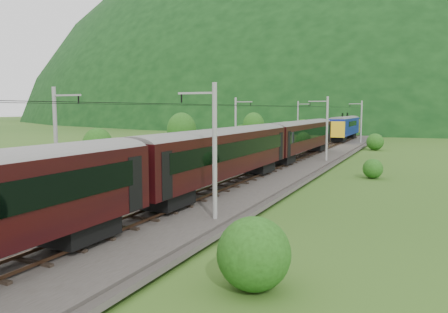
% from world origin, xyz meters
% --- Properties ---
extents(ground, '(600.00, 600.00, 0.00)m').
position_xyz_m(ground, '(0.00, 0.00, 0.00)').
color(ground, '#2A4E18').
rests_on(ground, ground).
extents(railbed, '(14.00, 220.00, 0.30)m').
position_xyz_m(railbed, '(0.00, 10.00, 0.15)').
color(railbed, '#38332D').
rests_on(railbed, ground).
extents(track_left, '(2.40, 220.00, 0.27)m').
position_xyz_m(track_left, '(-2.40, 10.00, 0.37)').
color(track_left, '#523523').
rests_on(track_left, railbed).
extents(track_right, '(2.40, 220.00, 0.27)m').
position_xyz_m(track_right, '(2.40, 10.00, 0.37)').
color(track_right, '#523523').
rests_on(track_right, railbed).
extents(catenary_left, '(2.54, 192.28, 8.00)m').
position_xyz_m(catenary_left, '(-6.12, 32.00, 4.50)').
color(catenary_left, gray).
rests_on(catenary_left, railbed).
extents(catenary_right, '(2.54, 192.28, 8.00)m').
position_xyz_m(catenary_right, '(6.12, 32.00, 4.50)').
color(catenary_right, gray).
rests_on(catenary_right, railbed).
extents(overhead_wires, '(4.83, 198.00, 0.03)m').
position_xyz_m(overhead_wires, '(0.00, 10.00, 7.10)').
color(overhead_wires, black).
rests_on(overhead_wires, ground).
extents(mountain_main, '(504.00, 360.00, 244.00)m').
position_xyz_m(mountain_main, '(0.00, 260.00, 0.00)').
color(mountain_main, black).
rests_on(mountain_main, ground).
extents(mountain_ridge, '(336.00, 280.00, 132.00)m').
position_xyz_m(mountain_ridge, '(-120.00, 300.00, 0.00)').
color(mountain_ridge, black).
rests_on(mountain_ridge, ground).
extents(train, '(3.27, 130.71, 5.70)m').
position_xyz_m(train, '(2.40, 9.25, 3.83)').
color(train, black).
rests_on(train, ground).
extents(hazard_post_near, '(0.15, 0.15, 1.43)m').
position_xyz_m(hazard_post_near, '(-0.68, 46.00, 1.01)').
color(hazard_post_near, red).
rests_on(hazard_post_near, railbed).
extents(hazard_post_far, '(0.14, 0.14, 1.33)m').
position_xyz_m(hazard_post_far, '(0.60, 25.39, 0.97)').
color(hazard_post_far, red).
rests_on(hazard_post_far, railbed).
extents(signal, '(0.24, 0.24, 2.16)m').
position_xyz_m(signal, '(-3.02, 68.78, 1.57)').
color(signal, black).
rests_on(signal, railbed).
extents(vegetation_left, '(13.00, 148.67, 6.52)m').
position_xyz_m(vegetation_left, '(-13.00, 27.74, 2.35)').
color(vegetation_left, '#1F4713').
rests_on(vegetation_left, ground).
extents(vegetation_right, '(5.74, 93.72, 2.72)m').
position_xyz_m(vegetation_right, '(10.60, 0.09, 1.25)').
color(vegetation_right, '#1F4713').
rests_on(vegetation_right, ground).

